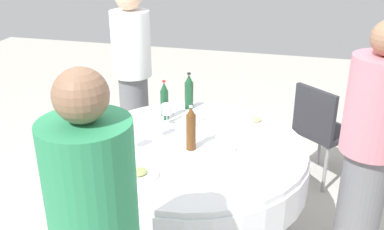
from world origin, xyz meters
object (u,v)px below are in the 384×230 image
at_px(plate_west, 220,148).
at_px(person_south, 368,157).
at_px(wine_glass_inner, 100,162).
at_px(chair_near, 320,126).
at_px(bottle_dark_green_right, 189,92).
at_px(plate_rear, 256,121).
at_px(bottle_brown_north, 191,129).
at_px(person_north, 133,73).
at_px(dining_table, 192,164).
at_px(wine_glass_left, 167,110).
at_px(bottle_dark_green_south, 164,101).
at_px(wine_glass_mid, 160,123).
at_px(plate_east, 139,174).
at_px(wine_glass_near, 133,134).

xyz_separation_m(plate_west, person_south, (-0.11, -0.87, 0.11)).
xyz_separation_m(wine_glass_inner, chair_near, (1.54, -1.25, -0.34)).
xyz_separation_m(bottle_dark_green_right, plate_rear, (-0.15, -0.54, -0.12)).
bearing_deg(bottle_brown_north, person_north, 37.64).
bearing_deg(plate_west, bottle_brown_north, 104.52).
relative_size(bottle_dark_green_right, chair_near, 0.33).
height_order(dining_table, plate_west, plate_west).
distance_m(person_north, chair_near, 1.68).
distance_m(wine_glass_inner, person_north, 1.58).
distance_m(bottle_brown_north, wine_glass_left, 0.41).
xyz_separation_m(wine_glass_left, person_south, (-0.37, -1.32, -0.00)).
xyz_separation_m(bottle_dark_green_right, person_south, (-0.72, -1.24, -0.02)).
bearing_deg(wine_glass_left, chair_near, -56.24).
bearing_deg(dining_table, chair_near, -40.77).
height_order(bottle_dark_green_right, person_north, person_north).
bearing_deg(bottle_dark_green_right, bottle_dark_green_south, 153.77).
xyz_separation_m(plate_rear, chair_near, (0.54, -0.49, -0.23)).
bearing_deg(bottle_dark_green_right, plate_west, -149.00).
bearing_deg(wine_glass_mid, plate_west, -100.55).
bearing_deg(plate_west, person_south, -96.88).
height_order(plate_east, person_north, person_north).
distance_m(dining_table, wine_glass_near, 0.45).
relative_size(wine_glass_mid, chair_near, 0.16).
bearing_deg(plate_rear, chair_near, -41.98).
xyz_separation_m(bottle_brown_north, plate_west, (0.05, -0.18, -0.13)).
bearing_deg(wine_glass_near, plate_west, -76.88).
relative_size(bottle_dark_green_south, wine_glass_left, 1.88).
bearing_deg(bottle_dark_green_right, wine_glass_left, 167.78).
height_order(person_south, chair_near, person_south).
height_order(wine_glass_inner, wine_glass_near, wine_glass_inner).
distance_m(wine_glass_near, person_south, 1.42).
distance_m(wine_glass_left, person_north, 0.90).
height_order(wine_glass_near, chair_near, wine_glass_near).
bearing_deg(person_north, wine_glass_left, -92.19).
height_order(wine_glass_left, wine_glass_mid, wine_glass_left).
bearing_deg(bottle_brown_north, bottle_dark_green_south, 36.64).
bearing_deg(person_south, plate_west, -90.47).
bearing_deg(wine_glass_mid, wine_glass_inner, 166.79).
distance_m(dining_table, wine_glass_left, 0.44).
relative_size(plate_west, chair_near, 0.24).
relative_size(wine_glass_left, plate_east, 0.71).
distance_m(wine_glass_near, wine_glass_mid, 0.24).
bearing_deg(bottle_dark_green_south, wine_glass_mid, -169.24).
bearing_deg(plate_rear, wine_glass_mid, 122.06).
bearing_deg(dining_table, plate_rear, -39.26).
height_order(dining_table, chair_near, chair_near).
distance_m(bottle_brown_north, wine_glass_inner, 0.63).
xyz_separation_m(bottle_dark_green_right, wine_glass_left, (-0.34, 0.07, -0.02)).
relative_size(wine_glass_inner, person_south, 0.10).
bearing_deg(chair_near, bottle_brown_north, -88.01).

